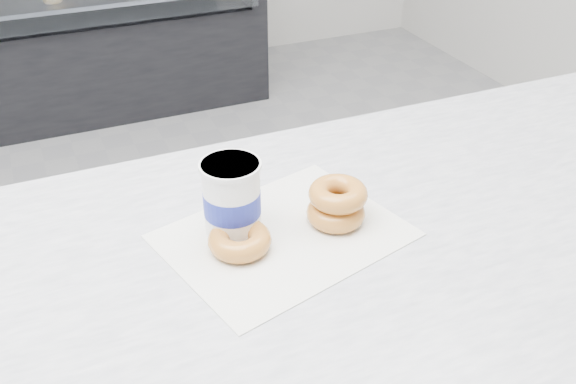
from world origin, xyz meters
name	(u,v)px	position (x,y,z in m)	size (l,w,h in m)	color
display_case	(11,18)	(0.00, 2.12, 0.49)	(2.40, 0.74, 1.25)	black
wax_paper	(284,235)	(0.32, -0.53, 0.90)	(0.34, 0.26, 0.00)	silver
donut_single	(240,240)	(0.25, -0.54, 0.92)	(0.09, 0.09, 0.03)	gold
donut_stack	(337,203)	(0.41, -0.53, 0.93)	(0.13, 0.13, 0.06)	gold
coffee_cup	(232,198)	(0.26, -0.50, 0.96)	(0.11, 0.11, 0.12)	white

